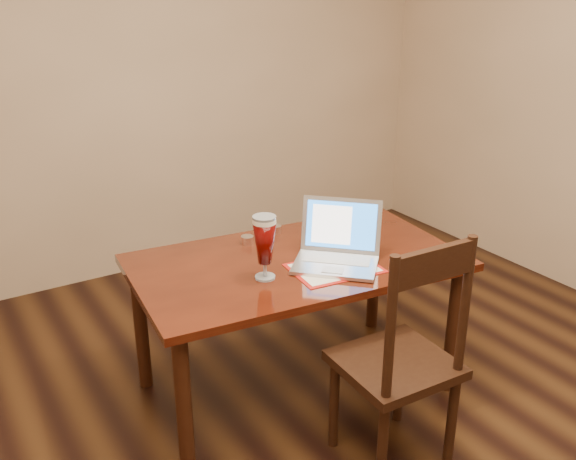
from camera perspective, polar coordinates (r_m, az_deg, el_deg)
room_shell at (r=1.94m, az=9.84°, el=17.84°), size 4.51×5.01×2.71m
dining_table at (r=2.93m, az=0.82°, el=-3.88°), size 1.54×0.97×0.97m
dining_chair at (r=2.60m, az=10.05°, el=-11.40°), size 0.45×0.43×1.02m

